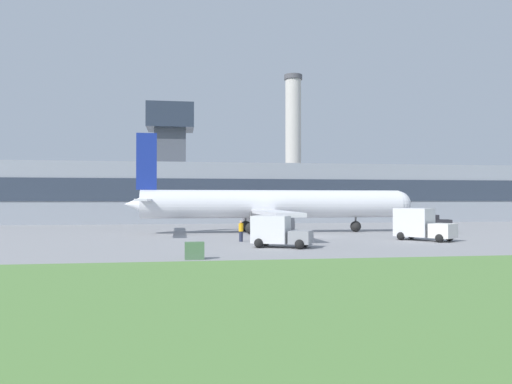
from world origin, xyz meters
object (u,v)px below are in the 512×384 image
baggage_truck (278,232)px  ground_crew_person (241,231)px  fuel_truck (420,225)px  airplane (269,205)px  pushback_tug (431,224)px

baggage_truck → ground_crew_person: 5.70m
fuel_truck → ground_crew_person: size_ratio=2.93×
fuel_truck → ground_crew_person: bearing=176.0°
ground_crew_person → fuel_truck: bearing=-4.0°
airplane → pushback_tug: size_ratio=7.28×
pushback_tug → airplane: bearing=175.1°
pushback_tug → baggage_truck: bearing=-144.0°
pushback_tug → baggage_truck: 24.44m
airplane → baggage_truck: 16.11m
ground_crew_person → baggage_truck: bearing=-68.6°
airplane → ground_crew_person: (-4.29, -10.56, -2.00)m
fuel_truck → baggage_truck: bearing=-162.5°
fuel_truck → pushback_tug: bearing=57.7°
airplane → fuel_truck: (11.15, -11.64, -1.58)m
ground_crew_person → airplane: bearing=67.9°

